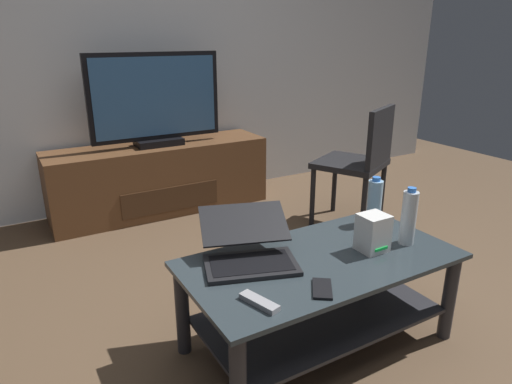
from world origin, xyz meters
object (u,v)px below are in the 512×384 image
water_bottle_near (374,201)px  tv_remote (370,233)px  laptop (248,247)px  soundbar_remote (259,302)px  coffee_table (320,286)px  media_cabinet (160,178)px  router_box (373,233)px  water_bottle_far (409,217)px  dining_chair (361,159)px  television (156,102)px  cell_phone (322,289)px

water_bottle_near → tv_remote: bearing=-138.1°
laptop → tv_remote: laptop is taller
soundbar_remote → coffee_table: bearing=6.0°
media_cabinet → router_box: size_ratio=10.06×
media_cabinet → water_bottle_far: (0.47, -2.03, 0.29)m
water_bottle_near → dining_chair: bearing=51.2°
media_cabinet → soundbar_remote: size_ratio=10.42×
media_cabinet → router_box: bearing=-81.9°
coffee_table → water_bottle_near: (0.46, 0.17, 0.25)m
television → tv_remote: bearing=-77.9°
water_bottle_near → cell_phone: (-0.62, -0.38, -0.11)m
media_cabinet → dining_chair: size_ratio=1.91×
coffee_table → soundbar_remote: size_ratio=7.34×
tv_remote → soundbar_remote: bearing=-123.1°
soundbar_remote → laptop: bearing=50.7°
coffee_table → television: size_ratio=1.19×
dining_chair → water_bottle_far: bearing=-122.6°
television → water_bottle_near: size_ratio=4.11×
media_cabinet → router_box: 2.04m
coffee_table → media_cabinet: (-0.05, 1.95, -0.03)m
router_box → tv_remote: router_box is taller
coffee_table → cell_phone: size_ratio=8.39×
laptop → dining_chair: bearing=30.3°
dining_chair → cell_phone: (-1.22, -1.13, -0.07)m
router_box → water_bottle_near: water_bottle_near is taller
television → router_box: television is taller
dining_chair → water_bottle_far: 1.19m
dining_chair → soundbar_remote: dining_chair is taller
laptop → soundbar_remote: size_ratio=3.06×
laptop → tv_remote: size_ratio=3.06×
water_bottle_near → coffee_table: bearing=-159.2°
laptop → cell_phone: laptop is taller
water_bottle_far → tv_remote: size_ratio=1.66×
water_bottle_far → tv_remote: water_bottle_far is taller
cell_phone → soundbar_remote: 0.25m
television → laptop: size_ratio=2.01×
cell_phone → laptop: bearing=145.0°
water_bottle_far → cell_phone: (-0.58, -0.13, -0.12)m
dining_chair → soundbar_remote: 1.83m
water_bottle_far → tv_remote: (-0.07, 0.15, -0.12)m
coffee_table → router_box: size_ratio=7.09×
laptop → router_box: (0.51, -0.20, 0.03)m
soundbar_remote → media_cabinet: bearing=63.9°
media_cabinet → television: television is taller
dining_chair → cell_phone: size_ratio=6.23×
router_box → soundbar_remote: (-0.64, -0.12, -0.07)m
water_bottle_far → soundbar_remote: (-0.83, -0.09, -0.12)m
media_cabinet → cell_phone: 2.17m
water_bottle_near → tv_remote: size_ratio=1.50×
television → cell_phone: bearing=-92.8°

